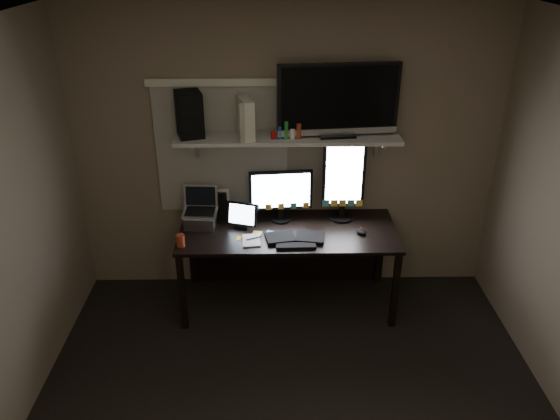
{
  "coord_description": "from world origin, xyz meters",
  "views": [
    {
      "loc": [
        -0.13,
        -2.54,
        2.91
      ],
      "look_at": [
        -0.07,
        1.25,
        1.0
      ],
      "focal_mm": 35.0,
      "sensor_mm": 36.0,
      "label": 1
    }
  ],
  "objects_px": {
    "game_console": "(246,118)",
    "keyboard": "(295,238)",
    "monitor_landscape": "(281,196)",
    "tablet": "(242,215)",
    "cup": "(180,241)",
    "mouse": "(361,231)",
    "laptop": "(200,209)",
    "tv": "(338,101)",
    "speaker": "(189,114)",
    "monitor_portrait": "(343,181)",
    "desk": "(287,241)"
  },
  "relations": [
    {
      "from": "desk",
      "to": "mouse",
      "type": "height_order",
      "value": "mouse"
    },
    {
      "from": "mouse",
      "to": "laptop",
      "type": "relative_size",
      "value": 0.33
    },
    {
      "from": "monitor_portrait",
      "to": "tv",
      "type": "relative_size",
      "value": 0.74
    },
    {
      "from": "monitor_landscape",
      "to": "keyboard",
      "type": "relative_size",
      "value": 1.11
    },
    {
      "from": "monitor_landscape",
      "to": "tablet",
      "type": "distance_m",
      "value": 0.37
    },
    {
      "from": "tv",
      "to": "speaker",
      "type": "distance_m",
      "value": 1.17
    },
    {
      "from": "keyboard",
      "to": "laptop",
      "type": "relative_size",
      "value": 1.5
    },
    {
      "from": "mouse",
      "to": "game_console",
      "type": "distance_m",
      "value": 1.31
    },
    {
      "from": "mouse",
      "to": "speaker",
      "type": "relative_size",
      "value": 0.3
    },
    {
      "from": "monitor_landscape",
      "to": "game_console",
      "type": "distance_m",
      "value": 0.73
    },
    {
      "from": "monitor_portrait",
      "to": "desk",
      "type": "bearing_deg",
      "value": -170.44
    },
    {
      "from": "game_console",
      "to": "keyboard",
      "type": "bearing_deg",
      "value": -57.1
    },
    {
      "from": "tablet",
      "to": "laptop",
      "type": "xyz_separation_m",
      "value": [
        -0.35,
        0.03,
        0.05
      ]
    },
    {
      "from": "tv",
      "to": "speaker",
      "type": "relative_size",
      "value": 2.7
    },
    {
      "from": "tablet",
      "to": "game_console",
      "type": "xyz_separation_m",
      "value": [
        0.05,
        0.12,
        0.79
      ]
    },
    {
      "from": "monitor_portrait",
      "to": "tablet",
      "type": "height_order",
      "value": "monitor_portrait"
    },
    {
      "from": "cup",
      "to": "tv",
      "type": "xyz_separation_m",
      "value": [
        1.24,
        0.44,
        0.99
      ]
    },
    {
      "from": "desk",
      "to": "monitor_landscape",
      "type": "relative_size",
      "value": 3.39
    },
    {
      "from": "cup",
      "to": "mouse",
      "type": "bearing_deg",
      "value": 6.96
    },
    {
      "from": "speaker",
      "to": "mouse",
      "type": "bearing_deg",
      "value": -28.28
    },
    {
      "from": "monitor_landscape",
      "to": "tablet",
      "type": "xyz_separation_m",
      "value": [
        -0.33,
        -0.12,
        -0.12
      ]
    },
    {
      "from": "desk",
      "to": "cup",
      "type": "xyz_separation_m",
      "value": [
        -0.85,
        -0.37,
        0.23
      ]
    },
    {
      "from": "desk",
      "to": "monitor_landscape",
      "type": "height_order",
      "value": "monitor_landscape"
    },
    {
      "from": "speaker",
      "to": "tv",
      "type": "bearing_deg",
      "value": -17.56
    },
    {
      "from": "keyboard",
      "to": "laptop",
      "type": "bearing_deg",
      "value": 161.92
    },
    {
      "from": "keyboard",
      "to": "tablet",
      "type": "xyz_separation_m",
      "value": [
        -0.44,
        0.21,
        0.1
      ]
    },
    {
      "from": "monitor_landscape",
      "to": "tv",
      "type": "bearing_deg",
      "value": -2.54
    },
    {
      "from": "cup",
      "to": "game_console",
      "type": "distance_m",
      "value": 1.09
    },
    {
      "from": "monitor_landscape",
      "to": "speaker",
      "type": "bearing_deg",
      "value": 171.31
    },
    {
      "from": "monitor_landscape",
      "to": "cup",
      "type": "bearing_deg",
      "value": -157.18
    },
    {
      "from": "monitor_portrait",
      "to": "tablet",
      "type": "distance_m",
      "value": 0.89
    },
    {
      "from": "monitor_landscape",
      "to": "cup",
      "type": "height_order",
      "value": "monitor_landscape"
    },
    {
      "from": "tablet",
      "to": "mouse",
      "type": "bearing_deg",
      "value": 10.04
    },
    {
      "from": "monitor_landscape",
      "to": "game_console",
      "type": "relative_size",
      "value": 1.69
    },
    {
      "from": "desk",
      "to": "game_console",
      "type": "relative_size",
      "value": 5.73
    },
    {
      "from": "laptop",
      "to": "game_console",
      "type": "bearing_deg",
      "value": 16.63
    },
    {
      "from": "monitor_landscape",
      "to": "cup",
      "type": "distance_m",
      "value": 0.92
    },
    {
      "from": "game_console",
      "to": "monitor_portrait",
      "type": "bearing_deg",
      "value": -14.74
    },
    {
      "from": "keyboard",
      "to": "cup",
      "type": "height_order",
      "value": "cup"
    },
    {
      "from": "monitor_landscape",
      "to": "monitor_portrait",
      "type": "height_order",
      "value": "monitor_portrait"
    },
    {
      "from": "desk",
      "to": "tv",
      "type": "xyz_separation_m",
      "value": [
        0.39,
        0.07,
        1.21
      ]
    },
    {
      "from": "game_console",
      "to": "speaker",
      "type": "relative_size",
      "value": 0.88
    },
    {
      "from": "desk",
      "to": "keyboard",
      "type": "xyz_separation_m",
      "value": [
        0.05,
        -0.28,
        0.19
      ]
    },
    {
      "from": "monitor_portrait",
      "to": "speaker",
      "type": "bearing_deg",
      "value": 179.49
    },
    {
      "from": "desk",
      "to": "cup",
      "type": "height_order",
      "value": "cup"
    },
    {
      "from": "cup",
      "to": "game_console",
      "type": "relative_size",
      "value": 0.31
    },
    {
      "from": "keyboard",
      "to": "tablet",
      "type": "bearing_deg",
      "value": 153.19
    },
    {
      "from": "tablet",
      "to": "cup",
      "type": "height_order",
      "value": "tablet"
    },
    {
      "from": "laptop",
      "to": "cup",
      "type": "height_order",
      "value": "laptop"
    },
    {
      "from": "monitor_portrait",
      "to": "keyboard",
      "type": "height_order",
      "value": "monitor_portrait"
    }
  ]
}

